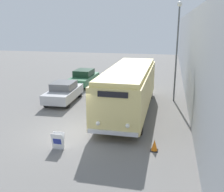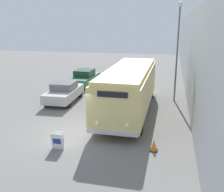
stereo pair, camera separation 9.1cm
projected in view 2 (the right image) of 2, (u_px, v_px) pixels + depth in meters
ground_plane at (73, 134)px, 14.27m from camera, size 80.00×80.00×0.00m
building_wall_right at (190, 54)px, 21.37m from camera, size 0.30×60.00×6.76m
vintage_bus at (129, 87)px, 17.39m from camera, size 2.70×10.24×3.03m
sign_board at (58, 141)px, 12.42m from camera, size 0.58×0.31×0.83m
streetlamp at (178, 40)px, 19.15m from camera, size 0.36×0.36×7.31m
parked_car_near at (64, 92)px, 19.96m from camera, size 2.06×4.39×1.51m
parked_car_mid at (84, 77)px, 25.37m from camera, size 1.88×4.65×1.50m
traffic_cone at (154, 145)px, 12.26m from camera, size 0.36×0.36×0.56m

